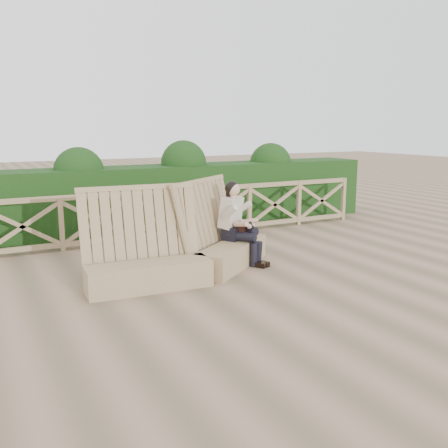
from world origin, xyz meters
name	(u,v)px	position (x,y,z in m)	size (l,w,h in m)	color
ground	(244,284)	(0.00, 0.00, 0.00)	(60.00, 60.00, 0.00)	brown
bench	(190,253)	(-0.59, 0.77, 0.39)	(3.55, 1.77, 1.55)	#866B4C
woman	(237,221)	(0.51, 1.15, 0.77)	(0.72, 0.98, 1.48)	black
guardrail	(164,214)	(0.00, 3.50, 0.55)	(10.10, 0.09, 1.10)	#917954
hedge	(145,198)	(0.00, 4.70, 0.75)	(12.00, 1.20, 1.50)	black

